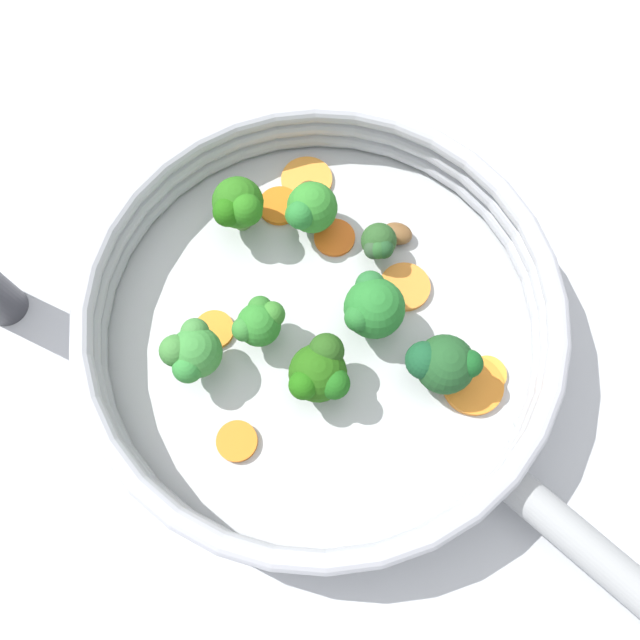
{
  "coord_description": "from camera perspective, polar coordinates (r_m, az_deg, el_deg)",
  "views": [
    {
      "loc": [
        0.14,
        -0.09,
        0.48
      ],
      "look_at": [
        0.0,
        0.0,
        0.03
      ],
      "focal_mm": 35.0,
      "sensor_mm": 36.0,
      "label": 1
    }
  ],
  "objects": [
    {
      "name": "ground_plane",
      "position": [
        0.51,
        -0.0,
        -1.26
      ],
      "size": [
        4.0,
        4.0,
        0.0
      ],
      "primitive_type": "plane",
      "color": "#B3B6BD"
    },
    {
      "name": "skillet",
      "position": [
        0.5,
        -0.0,
        -0.93
      ],
      "size": [
        0.35,
        0.35,
        0.02
      ],
      "primitive_type": "cylinder",
      "color": "#B2B5B7",
      "rests_on": "ground_plane"
    },
    {
      "name": "skillet_rim_wall",
      "position": [
        0.47,
        -0.0,
        0.4
      ],
      "size": [
        0.36,
        0.36,
        0.05
      ],
      "color": "#AFB0BB",
      "rests_on": "skillet"
    },
    {
      "name": "skillet_rivet_left",
      "position": [
        0.47,
        11.86,
        -16.68
      ],
      "size": [
        0.01,
        0.01,
        0.01
      ],
      "primitive_type": "sphere",
      "color": "#B6B5B3",
      "rests_on": "skillet"
    },
    {
      "name": "skillet_rivet_right",
      "position": [
        0.49,
        17.82,
        -9.0
      ],
      "size": [
        0.01,
        0.01,
        0.01
      ],
      "primitive_type": "sphere",
      "color": "#B1B8BA",
      "rests_on": "skillet"
    },
    {
      "name": "carrot_slice_0",
      "position": [
        0.55,
        -1.22,
        12.73
      ],
      "size": [
        0.06,
        0.06,
        0.0
      ],
      "primitive_type": "cylinder",
      "rotation": [
        0.0,
        0.0,
        2.6
      ],
      "color": "orange",
      "rests_on": "skillet"
    },
    {
      "name": "carrot_slice_1",
      "position": [
        0.51,
        7.75,
        3.03
      ],
      "size": [
        0.04,
        0.04,
        0.01
      ],
      "primitive_type": "cylinder",
      "rotation": [
        0.0,
        0.0,
        4.7
      ],
      "color": "orange",
      "rests_on": "skillet"
    },
    {
      "name": "carrot_slice_2",
      "position": [
        0.54,
        -3.73,
        10.38
      ],
      "size": [
        0.04,
        0.04,
        0.0
      ],
      "primitive_type": "cylinder",
      "rotation": [
        0.0,
        0.0,
        4.69
      ],
      "color": "orange",
      "rests_on": "skillet"
    },
    {
      "name": "carrot_slice_3",
      "position": [
        0.47,
        -7.6,
        -10.93
      ],
      "size": [
        0.04,
        0.04,
        0.01
      ],
      "primitive_type": "cylinder",
      "rotation": [
        0.0,
        0.0,
        2.93
      ],
      "color": "orange",
      "rests_on": "skillet"
    },
    {
      "name": "carrot_slice_4",
      "position": [
        0.52,
        1.33,
        7.55
      ],
      "size": [
        0.04,
        0.04,
        0.0
      ],
      "primitive_type": "cylinder",
      "rotation": [
        0.0,
        0.0,
        4.8
      ],
      "color": "orange",
      "rests_on": "skillet"
    },
    {
      "name": "carrot_slice_5",
      "position": [
        0.49,
        13.8,
        -5.82
      ],
      "size": [
        0.05,
        0.05,
        0.01
      ],
      "primitive_type": "cylinder",
      "rotation": [
        0.0,
        0.0,
        6.28
      ],
      "color": "orange",
      "rests_on": "skillet"
    },
    {
      "name": "carrot_slice_6",
      "position": [
        0.5,
        -9.66,
        -0.89
      ],
      "size": [
        0.04,
        0.04,
        0.0
      ],
      "primitive_type": "cylinder",
      "rotation": [
        0.0,
        0.0,
        2.02
      ],
      "color": "orange",
      "rests_on": "skillet"
    },
    {
      "name": "carrot_slice_7",
      "position": [
        0.5,
        15.09,
        -4.78
      ],
      "size": [
        0.03,
        0.03,
        0.0
      ],
      "primitive_type": "cylinder",
      "rotation": [
        0.0,
        0.0,
        1.34
      ],
      "color": "orange",
      "rests_on": "skillet"
    },
    {
      "name": "broccoli_floret_0",
      "position": [
        0.46,
        -11.6,
        -2.89
      ],
      "size": [
        0.04,
        0.04,
        0.05
      ],
      "color": "#7CB06C",
      "rests_on": "skillet"
    },
    {
      "name": "broccoli_floret_1",
      "position": [
        0.45,
        -0.04,
        -4.76
      ],
      "size": [
        0.05,
        0.05,
        0.05
      ],
      "color": "#698F51",
      "rests_on": "skillet"
    },
    {
      "name": "broccoli_floret_2",
      "position": [
        0.46,
        11.15,
        -3.94
      ],
      "size": [
        0.05,
        0.05,
        0.05
      ],
      "color": "#87B55F",
      "rests_on": "skillet"
    },
    {
      "name": "broccoli_floret_3",
      "position": [
        0.47,
        -5.57,
        -0.19
      ],
      "size": [
        0.04,
        0.04,
        0.04
      ],
      "color": "#70945E",
      "rests_on": "skillet"
    },
    {
      "name": "broccoli_floret_4",
      "position": [
        0.51,
        -0.98,
        10.07
      ],
      "size": [
        0.04,
        0.05,
        0.05
      ],
      "color": "#60974D",
      "rests_on": "skillet"
    },
    {
      "name": "broccoli_floret_5",
      "position": [
        0.5,
        5.38,
        6.96
      ],
      "size": [
        0.03,
        0.03,
        0.04
      ],
      "color": "#7BB15D",
      "rests_on": "skillet"
    },
    {
      "name": "broccoli_floret_6",
      "position": [
        0.51,
        -7.55,
        10.29
      ],
      "size": [
        0.05,
        0.04,
        0.05
      ],
      "color": "#639747",
      "rests_on": "skillet"
    },
    {
      "name": "broccoli_floret_7",
      "position": [
        0.47,
        4.85,
        1.2
      ],
      "size": [
        0.05,
        0.05,
        0.05
      ],
      "color": "#678553",
      "rests_on": "skillet"
    },
    {
      "name": "mushroom_piece_0",
      "position": [
        0.52,
        7.06,
        7.84
      ],
      "size": [
        0.03,
        0.03,
        0.01
      ],
      "primitive_type": "ellipsoid",
      "rotation": [
        0.0,
        0.0,
        0.67
      ],
      "color": "brown",
      "rests_on": "skillet"
    },
    {
      "name": "mushroom_piece_1",
      "position": [
        0.54,
        -0.85,
        11.17
      ],
      "size": [
        0.04,
        0.03,
        0.01
      ],
      "primitive_type": "ellipsoid",
      "rotation": [
        0.0,
        0.0,
        2.78
      ],
      "color": "brown",
      "rests_on": "skillet"
    }
  ]
}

